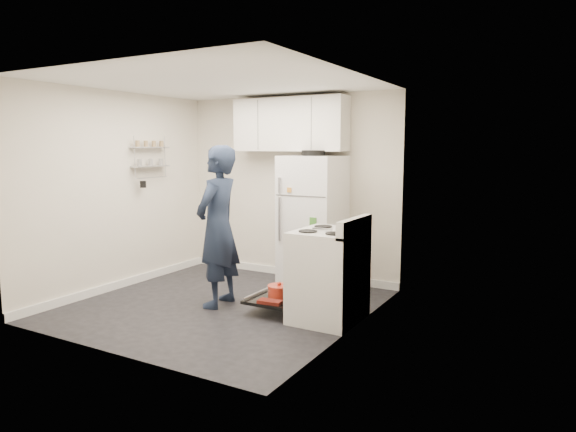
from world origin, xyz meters
The scene contains 7 objects.
room centered at (-0.03, 0.03, 1.21)m, with size 3.21×3.21×2.51m.
electric_range centered at (1.26, 0.15, 0.47)m, with size 0.66×0.76×1.10m.
open_oven_door centered at (0.68, 0.14, 0.18)m, with size 0.55×0.70×0.21m.
refrigerator centered at (0.54, 1.25, 0.85)m, with size 0.72×0.74×1.76m.
upper_cabinets centered at (0.10, 1.43, 2.10)m, with size 1.60×0.33×0.70m, color silver.
wall_shelf_rack centered at (-1.52, 0.49, 1.68)m, with size 0.14×0.60×0.61m.
person centered at (-0.03, 0.00, 0.91)m, with size 0.67×0.44×1.82m, color #182237.
Camera 1 is at (3.47, -4.59, 1.79)m, focal length 32.00 mm.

